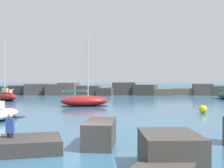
{
  "coord_description": "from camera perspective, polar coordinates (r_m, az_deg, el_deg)",
  "views": [
    {
      "loc": [
        2.15,
        -13.76,
        3.39
      ],
      "look_at": [
        0.4,
        22.9,
        2.74
      ],
      "focal_mm": 50.0,
      "sensor_mm": 36.0,
      "label": 1
    }
  ],
  "objects": [
    {
      "name": "mooring_buoy_orange_near",
      "position": [
        31.73,
        16.31,
        -4.44
      ],
      "size": [
        0.79,
        0.79,
        0.99
      ],
      "color": "yellow",
      "rests_on": "ground"
    },
    {
      "name": "open_sea_beyond",
      "position": [
        124.36,
        1.74,
        -0.55
      ],
      "size": [
        400.0,
        116.0,
        0.01
      ],
      "color": "#235175",
      "rests_on": "ground"
    },
    {
      "name": "ground_plane",
      "position": [
        14.33,
        -6.13,
        -12.68
      ],
      "size": [
        600.0,
        600.0,
        0.0
      ],
      "primitive_type": "plane",
      "color": "#336084"
    },
    {
      "name": "sailboat_moored_3",
      "position": [
        50.31,
        -18.76,
        -2.06
      ],
      "size": [
        5.58,
        5.84,
        9.31
      ],
      "color": "maroon",
      "rests_on": "ground"
    },
    {
      "name": "breakwater_jetty",
      "position": [
        64.45,
        2.18,
        -1.12
      ],
      "size": [
        64.33,
        7.02,
        2.58
      ],
      "color": "#423D38",
      "rests_on": "ground"
    },
    {
      "name": "person_on_rocks",
      "position": [
        15.28,
        -18.11,
        -8.0
      ],
      "size": [
        0.36,
        0.24,
        1.79
      ],
      "color": "#282833",
      "rests_on": "ground"
    },
    {
      "name": "foreground_rocks",
      "position": [
        14.1,
        9.48,
        -10.6
      ],
      "size": [
        14.65,
        8.55,
        1.47
      ],
      "color": "#383330",
      "rests_on": "ground"
    },
    {
      "name": "sailboat_moored_1",
      "position": [
        38.15,
        -5.06,
        -3.08
      ],
      "size": [
        6.17,
        3.64,
        8.38
      ],
      "color": "maroon",
      "rests_on": "ground"
    }
  ]
}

